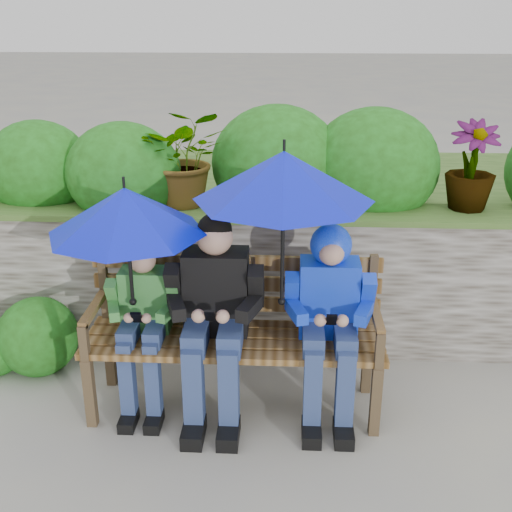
# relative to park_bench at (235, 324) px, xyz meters

# --- Properties ---
(ground) EXTENTS (60.00, 60.00, 0.00)m
(ground) POSITION_rel_park_bench_xyz_m (0.12, -0.02, -0.53)
(ground) COLOR gray
(ground) RESTS_ON ground
(garden_backdrop) EXTENTS (8.00, 2.87, 1.85)m
(garden_backdrop) POSITION_rel_park_bench_xyz_m (0.20, 1.57, 0.11)
(garden_backdrop) COLOR #4D463C
(garden_backdrop) RESTS_ON ground
(park_bench) EXTENTS (1.78, 0.52, 0.94)m
(park_bench) POSITION_rel_park_bench_xyz_m (0.00, 0.00, 0.00)
(park_bench) COLOR #483824
(park_bench) RESTS_ON ground
(boy_left) EXTENTS (0.43, 0.50, 1.05)m
(boy_left) POSITION_rel_park_bench_xyz_m (-0.54, -0.07, 0.07)
(boy_left) COLOR #3B843D
(boy_left) RESTS_ON ground
(boy_middle) EXTENTS (0.57, 0.66, 1.23)m
(boy_middle) POSITION_rel_park_bench_xyz_m (-0.11, -0.09, 0.15)
(boy_middle) COLOR black
(boy_middle) RESTS_ON ground
(boy_right) EXTENTS (0.52, 0.63, 1.17)m
(boy_right) POSITION_rel_park_bench_xyz_m (0.56, -0.07, 0.16)
(boy_right) COLOR #0021CC
(boy_right) RESTS_ON ground
(umbrella_left) EXTENTS (0.90, 0.90, 0.77)m
(umbrella_left) POSITION_rel_park_bench_xyz_m (-0.58, -0.11, 0.74)
(umbrella_left) COLOR #0714D0
(umbrella_left) RESTS_ON ground
(umbrella_right) EXTENTS (0.99, 0.99, 0.96)m
(umbrella_right) POSITION_rel_park_bench_xyz_m (0.28, -0.10, 0.95)
(umbrella_right) COLOR #0714D0
(umbrella_right) RESTS_ON ground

